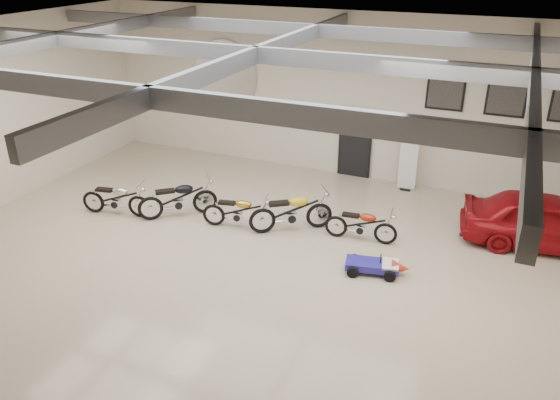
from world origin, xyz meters
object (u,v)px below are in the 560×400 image
at_px(motorcycle_black, 178,198).
at_px(go_kart, 378,263).
at_px(motorcycle_yellow, 291,211).
at_px(vintage_car, 547,221).
at_px(motorcycle_silver, 115,198).
at_px(motorcycle_red, 361,224).
at_px(banner_stand, 409,160).
at_px(motorcycle_gold, 237,211).

height_order(motorcycle_black, go_kart, motorcycle_black).
relative_size(motorcycle_yellow, vintage_car, 0.54).
xyz_separation_m(motorcycle_silver, vintage_car, (10.64, 2.75, 0.17)).
xyz_separation_m(motorcycle_black, vintage_car, (9.04, 2.17, 0.13)).
relative_size(motorcycle_silver, motorcycle_red, 1.09).
xyz_separation_m(banner_stand, motorcycle_black, (-5.29, -4.18, -0.41)).
bearing_deg(motorcycle_silver, motorcycle_gold, -0.60).
height_order(motorcycle_black, vintage_car, vintage_car).
bearing_deg(motorcycle_yellow, vintage_car, -18.95).
height_order(motorcycle_black, motorcycle_yellow, motorcycle_yellow).
height_order(motorcycle_silver, motorcycle_gold, motorcycle_silver).
bearing_deg(go_kart, banner_stand, 82.50).
height_order(motorcycle_gold, go_kart, motorcycle_gold).
bearing_deg(banner_stand, motorcycle_red, -99.46).
bearing_deg(motorcycle_red, banner_stand, 78.07).
height_order(motorcycle_gold, vintage_car, vintage_car).
bearing_deg(vintage_car, motorcycle_black, 96.34).
distance_m(motorcycle_gold, motorcycle_red, 3.16).
distance_m(banner_stand, motorcycle_black, 6.76).
height_order(motorcycle_silver, vintage_car, vintage_car).
xyz_separation_m(banner_stand, vintage_car, (3.74, -2.02, -0.28)).
height_order(motorcycle_black, motorcycle_gold, motorcycle_black).
height_order(motorcycle_red, vintage_car, vintage_car).
distance_m(motorcycle_silver, go_kart, 7.24).
relative_size(motorcycle_silver, vintage_car, 0.49).
relative_size(motorcycle_gold, motorcycle_red, 1.04).
xyz_separation_m(motorcycle_silver, motorcycle_yellow, (4.69, 1.05, 0.06)).
relative_size(banner_stand, motorcycle_red, 1.08).
xyz_separation_m(banner_stand, go_kart, (0.34, -4.84, -0.69)).
xyz_separation_m(motorcycle_gold, go_kart, (3.87, -0.71, -0.22)).
bearing_deg(motorcycle_red, vintage_car, 14.83).
xyz_separation_m(motorcycle_silver, motorcycle_black, (1.60, 0.58, 0.04)).
xyz_separation_m(banner_stand, motorcycle_yellow, (-2.20, -3.72, -0.39)).
distance_m(banner_stand, go_kart, 4.90).
xyz_separation_m(motorcycle_red, vintage_car, (4.16, 1.51, 0.21)).
xyz_separation_m(motorcycle_silver, motorcycle_red, (6.48, 1.24, -0.04)).
xyz_separation_m(banner_stand, motorcycle_gold, (-3.52, -4.13, -0.47)).
relative_size(motorcycle_red, go_kart, 1.23).
height_order(motorcycle_silver, motorcycle_black, motorcycle_black).
relative_size(go_kart, vintage_car, 0.37).
bearing_deg(motorcycle_silver, motorcycle_yellow, 1.25).
height_order(banner_stand, motorcycle_red, banner_stand).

